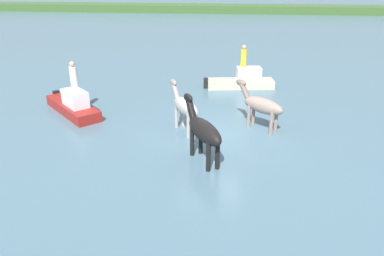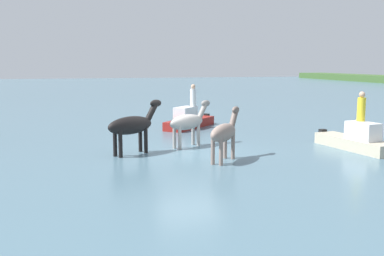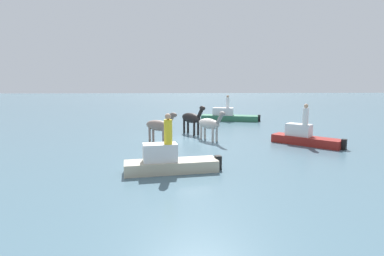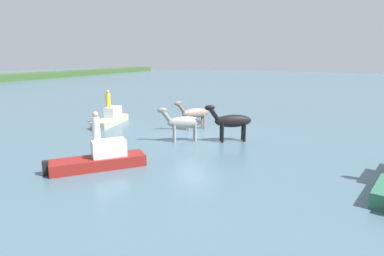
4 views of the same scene
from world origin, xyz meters
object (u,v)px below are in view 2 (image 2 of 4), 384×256
object	(u,v)px
horse_pinto_flank	(188,122)
person_watcher_seated	(361,108)
horse_dark_mare	(132,125)
boat_launch_far	(189,122)
horse_mid_herd	(224,133)
person_boatman_standing	(193,96)
boat_skiff_near	(355,142)

from	to	relation	value
horse_pinto_flank	person_watcher_seated	distance (m)	7.01
horse_dark_mare	boat_launch_far	bearing A→B (deg)	26.91
person_watcher_seated	horse_mid_herd	bearing A→B (deg)	-83.60
person_watcher_seated	horse_pinto_flank	bearing A→B (deg)	-109.72
horse_dark_mare	person_boatman_standing	xyz separation A→B (m)	(-6.18, 4.04, 0.59)
boat_launch_far	person_watcher_seated	bearing A→B (deg)	77.72
horse_dark_mare	person_boatman_standing	distance (m)	7.41
boat_launch_far	person_watcher_seated	size ratio (longest dim) A/B	2.92
boat_launch_far	person_boatman_standing	world-z (taller)	person_boatman_standing
horse_dark_mare	boat_skiff_near	size ratio (longest dim) A/B	0.62
boat_launch_far	boat_skiff_near	world-z (taller)	boat_launch_far
horse_mid_herd	person_boatman_standing	distance (m)	8.34
horse_dark_mare	horse_mid_herd	bearing A→B (deg)	-66.34
horse_dark_mare	boat_launch_far	distance (m)	7.43
horse_pinto_flank	boat_skiff_near	distance (m)	6.86
horse_mid_herd	horse_dark_mare	distance (m)	3.64
horse_mid_herd	boat_skiff_near	distance (m)	5.94
horse_mid_herd	horse_pinto_flank	world-z (taller)	horse_pinto_flank
boat_skiff_near	person_watcher_seated	distance (m)	1.42
horse_mid_herd	horse_pinto_flank	bearing A→B (deg)	51.42
horse_dark_mare	person_boatman_standing	size ratio (longest dim) A/B	2.05
boat_skiff_near	person_boatman_standing	xyz separation A→B (m)	(-7.54, -4.80, 1.41)
boat_launch_far	person_boatman_standing	distance (m)	1.43
horse_mid_herd	person_watcher_seated	distance (m)	6.09
horse_dark_mare	person_watcher_seated	xyz separation A→B (m)	(1.39, 9.01, 0.59)
boat_skiff_near	person_boatman_standing	distance (m)	9.05
horse_dark_mare	boat_skiff_near	xyz separation A→B (m)	(1.36, 8.85, -0.82)
horse_pinto_flank	boat_launch_far	world-z (taller)	horse_pinto_flank
horse_mid_herd	boat_launch_far	xyz separation A→B (m)	(-8.37, 0.85, -0.73)
horse_mid_herd	horse_dark_mare	size ratio (longest dim) A/B	0.85
horse_mid_herd	boat_launch_far	world-z (taller)	horse_mid_herd
boat_skiff_near	horse_dark_mare	bearing A→B (deg)	-107.51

